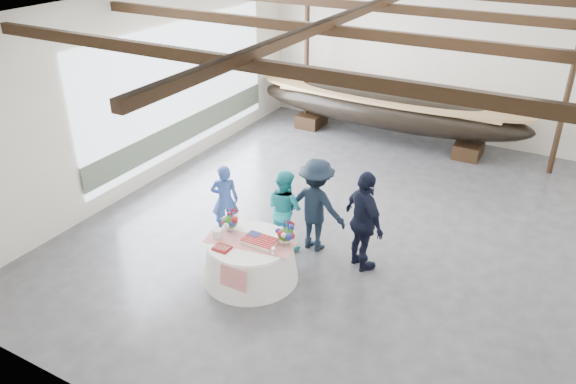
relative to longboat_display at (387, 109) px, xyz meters
The scene contains 14 objects.
floor 5.09m from the longboat_display, 79.25° to the right, with size 10.00×12.00×0.01m, color #3D3D42.
wall_back 1.94m from the longboat_display, 49.32° to the left, with size 10.00×0.02×4.50m, color silver.
wall_front 11.03m from the longboat_display, 85.11° to the right, with size 10.00×0.02×4.50m, color silver.
wall_left 6.51m from the longboat_display, 129.61° to the right, with size 0.02×12.00×4.50m, color silver.
ceiling 6.14m from the longboat_display, 79.25° to the right, with size 10.00×12.00×0.01m, color white.
pavilion_structure 5.18m from the longboat_display, 77.11° to the right, with size 9.80×11.76×4.50m.
open_bay 5.68m from the longboat_display, 135.73° to the right, with size 0.03×7.00×3.20m.
longboat_display is the anchor object (origin of this frame).
banquet_table 7.50m from the longboat_display, 88.43° to the right, with size 1.75×1.75×0.75m.
tabletop_items 7.34m from the longboat_display, 88.48° to the right, with size 1.69×0.95×0.40m.
guest_woman_blue 6.50m from the longboat_display, 99.49° to the right, with size 0.56×0.37×1.54m, color #2B458A.
guest_woman_teal 6.20m from the longboat_display, 88.19° to the right, with size 0.79×0.62×1.63m, color teal.
guest_man_left 6.05m from the longboat_display, 82.58° to the right, with size 1.23×0.70×1.90m, color black.
guest_man_right 6.45m from the longboat_display, 73.38° to the right, with size 1.15×0.48×1.97m, color black.
Camera 1 is at (3.98, -9.59, 6.16)m, focal length 35.00 mm.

